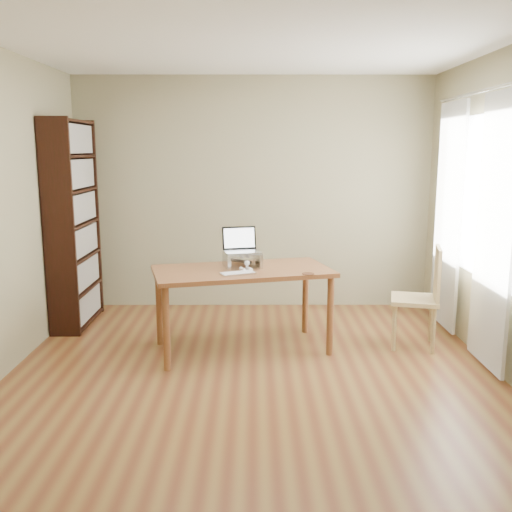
{
  "coord_description": "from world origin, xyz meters",
  "views": [
    {
      "loc": [
        0.01,
        -4.22,
        1.81
      ],
      "look_at": [
        0.03,
        0.72,
        0.87
      ],
      "focal_mm": 40.0,
      "sensor_mm": 36.0,
      "label": 1
    }
  ],
  "objects_px": {
    "laptop": "(242,246)",
    "chair": "(423,293)",
    "bookshelf": "(74,224)",
    "keyboard": "(238,273)",
    "desk": "(242,278)",
    "cat": "(240,259)"
  },
  "relations": [
    {
      "from": "laptop",
      "to": "chair",
      "type": "height_order",
      "value": "laptop"
    },
    {
      "from": "bookshelf",
      "to": "chair",
      "type": "bearing_deg",
      "value": -12.15
    },
    {
      "from": "bookshelf",
      "to": "keyboard",
      "type": "bearing_deg",
      "value": -31.04
    },
    {
      "from": "desk",
      "to": "laptop",
      "type": "distance_m",
      "value": 0.31
    },
    {
      "from": "keyboard",
      "to": "cat",
      "type": "xyz_separation_m",
      "value": [
        0.01,
        0.33,
        0.06
      ]
    },
    {
      "from": "bookshelf",
      "to": "keyboard",
      "type": "xyz_separation_m",
      "value": [
        1.7,
        -1.03,
        -0.29
      ]
    },
    {
      "from": "desk",
      "to": "cat",
      "type": "height_order",
      "value": "cat"
    },
    {
      "from": "laptop",
      "to": "keyboard",
      "type": "xyz_separation_m",
      "value": [
        -0.03,
        -0.36,
        -0.18
      ]
    },
    {
      "from": "laptop",
      "to": "chair",
      "type": "distance_m",
      "value": 1.7
    },
    {
      "from": "desk",
      "to": "keyboard",
      "type": "height_order",
      "value": "keyboard"
    },
    {
      "from": "keyboard",
      "to": "chair",
      "type": "height_order",
      "value": "chair"
    },
    {
      "from": "chair",
      "to": "cat",
      "type": "bearing_deg",
      "value": -167.7
    },
    {
      "from": "desk",
      "to": "keyboard",
      "type": "relative_size",
      "value": 5.23
    },
    {
      "from": "bookshelf",
      "to": "cat",
      "type": "bearing_deg",
      "value": -22.1
    },
    {
      "from": "laptop",
      "to": "cat",
      "type": "height_order",
      "value": "laptop"
    },
    {
      "from": "bookshelf",
      "to": "laptop",
      "type": "relative_size",
      "value": 5.88
    },
    {
      "from": "cat",
      "to": "chair",
      "type": "relative_size",
      "value": 0.52
    },
    {
      "from": "desk",
      "to": "chair",
      "type": "height_order",
      "value": "chair"
    },
    {
      "from": "laptop",
      "to": "keyboard",
      "type": "bearing_deg",
      "value": -109.67
    },
    {
      "from": "keyboard",
      "to": "chair",
      "type": "xyz_separation_m",
      "value": [
        1.68,
        0.3,
        -0.25
      ]
    },
    {
      "from": "bookshelf",
      "to": "desk",
      "type": "height_order",
      "value": "bookshelf"
    },
    {
      "from": "keyboard",
      "to": "chair",
      "type": "relative_size",
      "value": 0.35
    }
  ]
}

